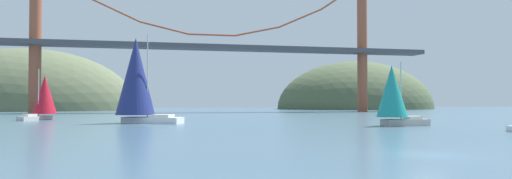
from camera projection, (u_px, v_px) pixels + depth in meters
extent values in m
plane|color=#426075|center=(427.00, 155.00, 24.95)|extent=(360.00, 360.00, 0.00)
ellipsoid|color=#4C5B3D|center=(356.00, 109.00, 169.87)|extent=(60.65, 44.00, 36.15)
ellipsoid|color=#5B6647|center=(27.00, 110.00, 144.27)|extent=(69.66, 44.00, 40.03)
cylinder|color=brown|center=(35.00, 37.00, 108.42)|extent=(2.80, 2.80, 36.96)
cylinder|color=brown|center=(362.00, 47.00, 127.59)|extent=(2.80, 2.80, 36.96)
cube|color=#47474C|center=(212.00, 47.00, 117.97)|extent=(122.08, 6.00, 1.20)
cylinder|color=brown|center=(115.00, 10.00, 112.72)|extent=(12.50, 0.50, 5.95)
cylinder|color=brown|center=(165.00, 28.00, 115.35)|extent=(12.41, 0.50, 3.23)
cylinder|color=brown|center=(212.00, 35.00, 118.06)|extent=(12.30, 0.50, 0.50)
cylinder|color=brown|center=(257.00, 31.00, 120.83)|extent=(12.41, 0.50, 3.23)
cylinder|color=brown|center=(301.00, 18.00, 123.67)|extent=(12.50, 0.50, 5.95)
cube|color=white|center=(153.00, 120.00, 59.76)|extent=(8.32, 5.90, 0.84)
cube|color=beige|center=(163.00, 116.00, 59.43)|extent=(3.17, 2.89, 0.36)
cylinder|color=#B2B2B7|center=(147.00, 76.00, 60.11)|extent=(0.14, 0.14, 11.12)
cone|color=navy|center=(136.00, 76.00, 60.53)|extent=(7.02, 7.02, 10.44)
cube|color=#B7B2A8|center=(405.00, 123.00, 53.90)|extent=(6.07, 2.48, 0.80)
cube|color=beige|center=(413.00, 118.00, 54.26)|extent=(2.03, 1.60, 0.36)
cylinder|color=#B2B2B7|center=(401.00, 91.00, 53.80)|extent=(0.14, 0.14, 6.90)
cone|color=teal|center=(392.00, 91.00, 53.38)|extent=(4.03, 4.03, 6.18)
cube|color=#B7B2A8|center=(35.00, 118.00, 69.26)|extent=(4.24, 5.75, 0.65)
cube|color=beige|center=(30.00, 115.00, 68.28)|extent=(1.90, 2.16, 0.36)
cylinder|color=#B2B2B7|center=(39.00, 92.00, 69.92)|extent=(0.14, 0.14, 7.35)
cone|color=#B21423|center=(45.00, 95.00, 71.13)|extent=(4.95, 4.95, 6.15)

